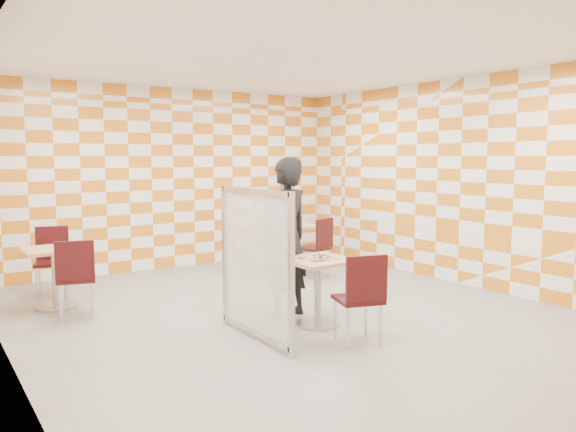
{
  "coord_description": "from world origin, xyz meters",
  "views": [
    {
      "loc": [
        -3.66,
        -5.39,
        1.86
      ],
      "look_at": [
        0.1,
        0.2,
        1.15
      ],
      "focal_mm": 35.0,
      "sensor_mm": 36.0,
      "label": 1
    }
  ],
  "objects_px": {
    "chair_main_front": "(362,292)",
    "chair_second_front": "(319,243)",
    "man_white": "(285,217)",
    "sport_bottle": "(283,219)",
    "chair_empty_far": "(52,255)",
    "partition": "(255,263)",
    "main_table": "(318,280)",
    "empty_table": "(55,267)",
    "chair_empty_near": "(76,273)",
    "chair_second_side": "(270,240)",
    "soda_bottle": "(297,218)",
    "man_dark": "(285,238)",
    "second_table": "(294,239)"
  },
  "relations": [
    {
      "from": "partition",
      "to": "man_dark",
      "type": "bearing_deg",
      "value": 36.79
    },
    {
      "from": "chair_second_front",
      "to": "partition",
      "type": "bearing_deg",
      "value": -139.11
    },
    {
      "from": "main_table",
      "to": "partition",
      "type": "bearing_deg",
      "value": -177.26
    },
    {
      "from": "empty_table",
      "to": "chair_empty_far",
      "type": "bearing_deg",
      "value": 81.25
    },
    {
      "from": "man_white",
      "to": "sport_bottle",
      "type": "relative_size",
      "value": 7.75
    },
    {
      "from": "main_table",
      "to": "sport_bottle",
      "type": "distance_m",
      "value": 3.12
    },
    {
      "from": "chair_second_front",
      "to": "soda_bottle",
      "type": "height_order",
      "value": "soda_bottle"
    },
    {
      "from": "empty_table",
      "to": "chair_second_side",
      "type": "distance_m",
      "value": 3.3
    },
    {
      "from": "main_table",
      "to": "empty_table",
      "type": "height_order",
      "value": "same"
    },
    {
      "from": "chair_second_front",
      "to": "chair_empty_near",
      "type": "relative_size",
      "value": 1.0
    },
    {
      "from": "man_dark",
      "to": "chair_empty_near",
      "type": "bearing_deg",
      "value": -40.44
    },
    {
      "from": "empty_table",
      "to": "sport_bottle",
      "type": "relative_size",
      "value": 3.75
    },
    {
      "from": "man_white",
      "to": "sport_bottle",
      "type": "height_order",
      "value": "man_white"
    },
    {
      "from": "man_white",
      "to": "man_dark",
      "type": "bearing_deg",
      "value": 50.85
    },
    {
      "from": "chair_second_side",
      "to": "sport_bottle",
      "type": "bearing_deg",
      "value": 19.96
    },
    {
      "from": "chair_second_side",
      "to": "soda_bottle",
      "type": "distance_m",
      "value": 0.66
    },
    {
      "from": "man_dark",
      "to": "sport_bottle",
      "type": "relative_size",
      "value": 9.29
    },
    {
      "from": "chair_main_front",
      "to": "chair_empty_near",
      "type": "relative_size",
      "value": 1.0
    },
    {
      "from": "main_table",
      "to": "chair_empty_far",
      "type": "xyz_separation_m",
      "value": [
        -2.14,
        3.1,
        0.04
      ]
    },
    {
      "from": "chair_second_side",
      "to": "partition",
      "type": "xyz_separation_m",
      "value": [
        -1.86,
        -2.69,
        0.25
      ]
    },
    {
      "from": "chair_empty_near",
      "to": "man_white",
      "type": "xyz_separation_m",
      "value": [
        4.11,
        1.85,
        0.23
      ]
    },
    {
      "from": "chair_main_front",
      "to": "chair_second_front",
      "type": "relative_size",
      "value": 1.0
    },
    {
      "from": "chair_main_front",
      "to": "chair_empty_near",
      "type": "distance_m",
      "value": 3.29
    },
    {
      "from": "main_table",
      "to": "man_dark",
      "type": "relative_size",
      "value": 0.4
    },
    {
      "from": "partition",
      "to": "sport_bottle",
      "type": "xyz_separation_m",
      "value": [
        2.2,
        2.82,
        0.05
      ]
    },
    {
      "from": "chair_empty_far",
      "to": "chair_second_front",
      "type": "bearing_deg",
      "value": -17.2
    },
    {
      "from": "soda_bottle",
      "to": "main_table",
      "type": "bearing_deg",
      "value": -120.63
    },
    {
      "from": "empty_table",
      "to": "sport_bottle",
      "type": "height_order",
      "value": "sport_bottle"
    },
    {
      "from": "man_white",
      "to": "chair_empty_far",
      "type": "bearing_deg",
      "value": 1.11
    },
    {
      "from": "chair_main_front",
      "to": "chair_second_side",
      "type": "height_order",
      "value": "same"
    },
    {
      "from": "chair_empty_near",
      "to": "soda_bottle",
      "type": "bearing_deg",
      "value": 14.61
    },
    {
      "from": "main_table",
      "to": "second_table",
      "type": "xyz_separation_m",
      "value": [
        1.53,
        2.68,
        0.0
      ]
    },
    {
      "from": "main_table",
      "to": "soda_bottle",
      "type": "xyz_separation_m",
      "value": [
        1.61,
        2.72,
        0.34
      ]
    },
    {
      "from": "main_table",
      "to": "man_white",
      "type": "distance_m",
      "value": 4.09
    },
    {
      "from": "partition",
      "to": "soda_bottle",
      "type": "relative_size",
      "value": 6.74
    },
    {
      "from": "empty_table",
      "to": "chair_empty_near",
      "type": "relative_size",
      "value": 0.81
    },
    {
      "from": "empty_table",
      "to": "soda_bottle",
      "type": "xyz_separation_m",
      "value": [
        3.86,
        0.33,
        0.34
      ]
    },
    {
      "from": "chair_main_front",
      "to": "sport_bottle",
      "type": "bearing_deg",
      "value": 68.0
    },
    {
      "from": "main_table",
      "to": "chair_main_front",
      "type": "xyz_separation_m",
      "value": [
        -0.07,
        -0.8,
        0.04
      ]
    },
    {
      "from": "chair_second_side",
      "to": "man_dark",
      "type": "height_order",
      "value": "man_dark"
    },
    {
      "from": "main_table",
      "to": "chair_empty_far",
      "type": "bearing_deg",
      "value": 124.61
    },
    {
      "from": "empty_table",
      "to": "chair_second_side",
      "type": "xyz_separation_m",
      "value": [
        3.28,
        0.27,
        0.04
      ]
    },
    {
      "from": "chair_second_side",
      "to": "chair_empty_far",
      "type": "height_order",
      "value": "same"
    },
    {
      "from": "chair_second_side",
      "to": "chair_empty_near",
      "type": "distance_m",
      "value": 3.32
    },
    {
      "from": "soda_bottle",
      "to": "sport_bottle",
      "type": "bearing_deg",
      "value": 164.94
    },
    {
      "from": "sport_bottle",
      "to": "partition",
      "type": "bearing_deg",
      "value": -128.02
    },
    {
      "from": "chair_empty_far",
      "to": "partition",
      "type": "relative_size",
      "value": 0.6
    },
    {
      "from": "chair_second_side",
      "to": "sport_bottle",
      "type": "relative_size",
      "value": 4.62
    },
    {
      "from": "chair_second_side",
      "to": "soda_bottle",
      "type": "xyz_separation_m",
      "value": [
        0.58,
        0.06,
        0.31
      ]
    },
    {
      "from": "chair_empty_far",
      "to": "sport_bottle",
      "type": "xyz_separation_m",
      "value": [
        3.52,
        -0.32,
        0.29
      ]
    }
  ]
}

